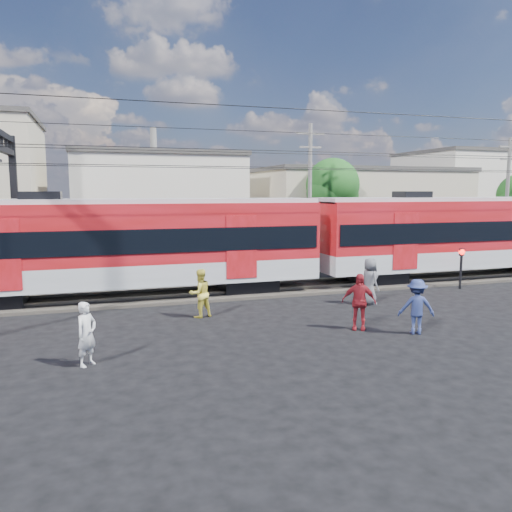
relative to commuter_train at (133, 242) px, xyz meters
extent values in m
plane|color=black|center=(5.02, -8.00, -2.40)|extent=(120.00, 120.00, 0.00)
cube|color=#2D2823|center=(5.02, 0.00, -2.34)|extent=(70.00, 3.40, 0.12)
cube|color=#59544C|center=(5.02, -0.75, -2.22)|extent=(70.00, 0.12, 0.12)
cube|color=#59544C|center=(5.02, 0.75, -2.22)|extent=(70.00, 0.12, 0.12)
cube|color=black|center=(4.91, 0.00, -2.05)|extent=(2.40, 2.20, 0.70)
cube|color=#9EA1A5|center=(-0.21, 0.00, -1.25)|extent=(16.00, 3.00, 0.90)
cube|color=maroon|center=(-0.21, 0.00, 0.40)|extent=(16.00, 3.00, 2.40)
cube|color=black|center=(-0.21, 0.00, 0.15)|extent=(15.68, 3.08, 0.95)
cube|color=#9EA1A5|center=(-0.21, 0.00, 1.65)|extent=(16.00, 2.60, 0.25)
cube|color=black|center=(11.47, 0.00, -2.05)|extent=(2.40, 2.20, 0.70)
cube|color=#9EA1A5|center=(16.59, 0.00, -1.25)|extent=(16.00, 3.00, 0.90)
cube|color=maroon|center=(16.59, 0.00, 0.40)|extent=(16.00, 3.00, 2.40)
cube|color=black|center=(16.59, 0.00, 0.15)|extent=(15.68, 3.08, 0.95)
cube|color=#9EA1A5|center=(16.59, 0.00, 1.65)|extent=(16.00, 2.60, 0.25)
cube|color=black|center=(-4.98, 4.50, 1.10)|extent=(0.30, 0.30, 7.00)
cylinder|color=black|center=(5.02, -0.70, 3.10)|extent=(70.00, 0.03, 0.03)
cylinder|color=black|center=(5.02, 0.70, 3.10)|extent=(70.00, 0.03, 0.03)
cylinder|color=black|center=(5.02, -0.70, 3.80)|extent=(70.00, 0.03, 0.03)
cylinder|color=black|center=(5.02, 0.70, 3.80)|extent=(70.00, 0.03, 0.03)
cylinder|color=black|center=(5.02, -3.50, 5.10)|extent=(70.00, 0.03, 0.03)
cylinder|color=black|center=(5.02, 3.50, 5.10)|extent=(70.00, 0.03, 0.03)
cube|color=beige|center=(3.02, 19.00, 1.10)|extent=(12.00, 12.00, 7.00)
cube|color=#3F3D3A|center=(3.02, 19.00, 4.75)|extent=(12.24, 12.24, 0.30)
cube|color=tan|center=(19.02, 16.00, 0.60)|extent=(16.00, 10.00, 6.00)
cube|color=#3F3D3A|center=(19.02, 16.00, 3.75)|extent=(16.32, 10.20, 0.30)
cube|color=beige|center=(33.02, 20.00, 1.60)|extent=(10.00, 10.00, 8.00)
cube|color=#3F3D3A|center=(33.02, 20.00, 5.75)|extent=(10.20, 10.20, 0.30)
cylinder|color=slate|center=(11.02, 7.00, 1.85)|extent=(0.24, 0.24, 8.50)
cube|color=slate|center=(11.02, 7.00, 5.50)|extent=(1.80, 0.12, 0.12)
cube|color=slate|center=(11.02, 7.00, 4.70)|extent=(1.40, 0.12, 0.12)
cylinder|color=slate|center=(25.02, 6.00, 1.60)|extent=(0.24, 0.24, 8.00)
cube|color=slate|center=(25.02, 6.00, 5.00)|extent=(1.80, 0.12, 0.12)
cube|color=slate|center=(25.02, 6.00, 4.20)|extent=(1.40, 0.12, 0.12)
cylinder|color=#382619|center=(14.02, 10.00, -0.44)|extent=(0.36, 0.36, 3.92)
sphere|color=#144313|center=(14.02, 10.00, 2.50)|extent=(3.64, 3.64, 3.64)
sphere|color=#144313|center=(14.62, 10.30, 1.80)|extent=(2.80, 2.80, 2.80)
imported|color=silver|center=(-1.72, -7.92, -1.56)|extent=(0.72, 0.72, 1.68)
imported|color=#DACC44|center=(2.04, -3.88, -1.53)|extent=(1.01, 0.89, 1.74)
imported|color=navy|center=(8.14, -8.00, -1.53)|extent=(1.29, 1.01, 1.75)
imported|color=maroon|center=(6.66, -7.00, -1.48)|extent=(1.17, 0.93, 1.85)
imported|color=#535358|center=(8.88, -3.89, -1.47)|extent=(0.70, 0.97, 1.86)
cylinder|color=black|center=(14.55, -2.33, -1.52)|extent=(0.12, 0.12, 1.76)
sphere|color=#FF140C|center=(14.55, -2.33, -0.69)|extent=(0.27, 0.27, 0.27)
cube|color=black|center=(14.55, -2.33, -0.69)|extent=(0.24, 0.06, 0.34)
camera|label=1|loc=(-1.32, -21.12, 2.09)|focal=35.00mm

